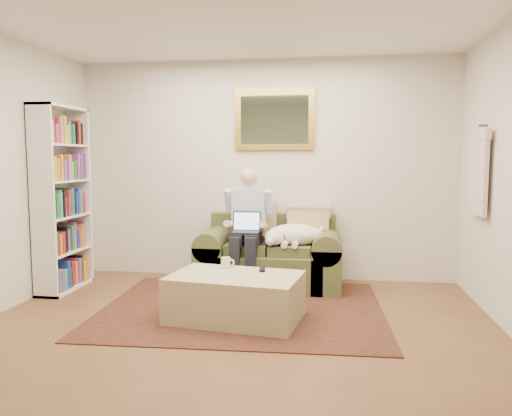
% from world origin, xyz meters
% --- Properties ---
extents(room_shell, '(4.51, 5.00, 2.61)m').
position_xyz_m(room_shell, '(0.00, 0.35, 1.30)').
color(room_shell, brown).
rests_on(room_shell, ground).
extents(rug, '(2.74, 2.23, 0.01)m').
position_xyz_m(rug, '(-0.03, 1.17, 0.01)').
color(rug, black).
rests_on(rug, room_shell).
extents(sofa, '(1.59, 0.81, 0.95)m').
position_xyz_m(sofa, '(0.13, 2.06, 0.27)').
color(sofa, '#51562D').
rests_on(sofa, room_shell).
extents(seated_man, '(0.52, 0.75, 1.33)m').
position_xyz_m(seated_man, '(-0.11, 1.92, 0.67)').
color(seated_man, '#8C9AD8').
rests_on(seated_man, sofa).
extents(laptop, '(0.31, 0.24, 0.22)m').
position_xyz_m(laptop, '(-0.11, 1.86, 0.70)').
color(laptop, black).
rests_on(laptop, seated_man).
extents(sleeping_dog, '(0.65, 0.41, 0.24)m').
position_xyz_m(sleeping_dog, '(0.41, 1.98, 0.61)').
color(sleeping_dog, white).
rests_on(sleeping_dog, sofa).
extents(ottoman, '(1.22, 0.88, 0.41)m').
position_xyz_m(ottoman, '(-0.03, 0.84, 0.21)').
color(ottoman, '#C8B985').
rests_on(ottoman, room_shell).
extents(coffee_mug, '(0.08, 0.08, 0.10)m').
position_xyz_m(coffee_mug, '(-0.17, 1.10, 0.46)').
color(coffee_mug, white).
rests_on(coffee_mug, ottoman).
extents(tv_remote, '(0.07, 0.15, 0.02)m').
position_xyz_m(tv_remote, '(0.18, 1.04, 0.42)').
color(tv_remote, black).
rests_on(tv_remote, ottoman).
extents(bookshelf, '(0.28, 0.80, 2.00)m').
position_xyz_m(bookshelf, '(-2.10, 1.60, 1.00)').
color(bookshelf, white).
rests_on(bookshelf, room_shell).
extents(wall_mirror, '(0.94, 0.04, 0.72)m').
position_xyz_m(wall_mirror, '(0.13, 2.47, 1.90)').
color(wall_mirror, gold).
rests_on(wall_mirror, room_shell).
extents(hanging_shirt, '(0.06, 0.52, 0.90)m').
position_xyz_m(hanging_shirt, '(2.19, 1.60, 1.35)').
color(hanging_shirt, beige).
rests_on(hanging_shirt, room_shell).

